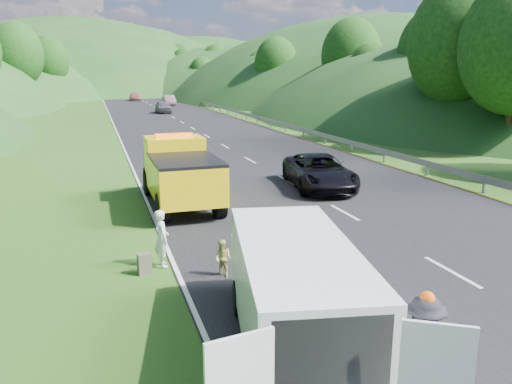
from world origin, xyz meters
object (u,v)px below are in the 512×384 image
object	(u,v)px
white_van	(294,290)
woman	(163,266)
tow_truck	(180,172)
suitcase	(145,264)
child	(223,277)
passing_suv	(319,188)

from	to	relation	value
white_van	woman	xyz separation A→B (m)	(-1.79, 5.01, -1.24)
tow_truck	woman	distance (m)	6.58
suitcase	child	bearing A→B (deg)	-23.45
suitcase	passing_suv	distance (m)	11.49
passing_suv	suitcase	bearing A→B (deg)	-128.81
tow_truck	white_van	world-z (taller)	tow_truck
white_van	woman	bearing A→B (deg)	120.94
woman	suitcase	size ratio (longest dim) A/B	2.77
white_van	passing_suv	xyz separation A→B (m)	(6.23, 12.29, -1.24)
child	tow_truck	bearing A→B (deg)	138.00
woman	passing_suv	xyz separation A→B (m)	(8.02, 7.28, 0.00)
suitcase	passing_suv	size ratio (longest dim) A/B	0.11
white_van	suitcase	world-z (taller)	white_van
white_van	passing_suv	size ratio (longest dim) A/B	1.22
woman	suitcase	bearing A→B (deg)	122.13
tow_truck	suitcase	xyz separation A→B (m)	(-2.07, -6.65, -1.04)
woman	child	size ratio (longest dim) A/B	1.60
passing_suv	child	bearing A→B (deg)	-118.76
woman	suitcase	xyz separation A→B (m)	(-0.52, -0.40, 0.28)
white_van	passing_suv	world-z (taller)	white_van
woman	passing_suv	distance (m)	10.83
white_van	child	distance (m)	4.00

